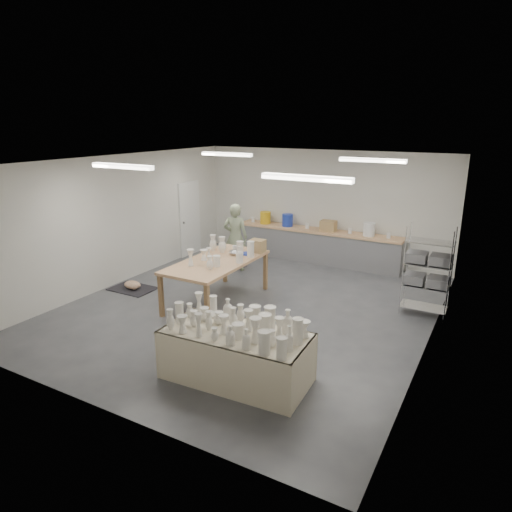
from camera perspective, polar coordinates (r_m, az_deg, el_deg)
The scene contains 9 objects.
room at distance 9.08m, azimuth -1.10°, elevation 5.92°, with size 8.00×8.02×3.00m.
back_counter at distance 12.56m, azimuth 7.59°, elevation 1.44°, with size 4.60×0.60×1.24m.
wire_shelf at distance 9.54m, azimuth 20.62°, elevation -1.70°, with size 0.88×0.48×1.80m.
drying_table at distance 6.90m, azimuth -2.41°, elevation -11.96°, with size 2.22×1.13×1.14m.
work_table at distance 9.65m, azimuth -4.29°, elevation -0.40°, with size 1.25×2.48×1.30m.
rug at distance 10.92m, azimuth -15.16°, elevation -3.97°, with size 1.00×0.70×0.02m, color black.
cat at distance 10.86m, azimuth -15.17°, elevation -3.50°, with size 0.50×0.43×0.18m.
potter at distance 11.68m, azimuth -2.58°, elevation 2.37°, with size 0.63×0.42×1.74m, color #9CAA83.
red_stool at distance 12.06m, azimuth -1.88°, elevation 0.03°, with size 0.42×0.42×0.34m.
Camera 1 is at (4.38, -7.63, 3.74)m, focal length 32.00 mm.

